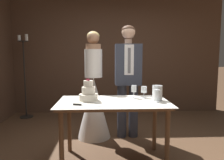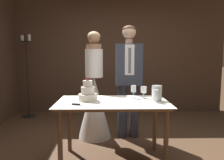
{
  "view_description": "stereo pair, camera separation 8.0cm",
  "coord_description": "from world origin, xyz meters",
  "px_view_note": "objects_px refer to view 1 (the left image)",
  "views": [
    {
      "loc": [
        -0.32,
        -2.72,
        1.36
      ],
      "look_at": [
        -0.18,
        0.35,
        0.99
      ],
      "focal_mm": 35.0,
      "sensor_mm": 36.0,
      "label": 1
    },
    {
      "loc": [
        -0.24,
        -2.72,
        1.36
      ],
      "look_at": [
        -0.18,
        0.35,
        0.99
      ],
      "focal_mm": 35.0,
      "sensor_mm": 36.0,
      "label": 2
    }
  ],
  "objects_px": {
    "wine_glass_middle": "(144,90)",
    "hurricane_candle": "(157,93)",
    "tiered_cake": "(88,93)",
    "groom": "(128,75)",
    "candle_stand": "(25,80)",
    "wine_glass_near": "(134,89)",
    "wine_glass_far": "(157,93)",
    "cake_table": "(113,109)",
    "bride": "(94,100)",
    "cake_knife": "(84,105)"
  },
  "relations": [
    {
      "from": "cake_knife",
      "to": "wine_glass_middle",
      "type": "relative_size",
      "value": 2.75
    },
    {
      "from": "cake_knife",
      "to": "groom",
      "type": "bearing_deg",
      "value": 75.22
    },
    {
      "from": "wine_glass_far",
      "to": "candle_stand",
      "type": "bearing_deg",
      "value": 137.76
    },
    {
      "from": "wine_glass_near",
      "to": "hurricane_candle",
      "type": "distance_m",
      "value": 0.32
    },
    {
      "from": "groom",
      "to": "candle_stand",
      "type": "distance_m",
      "value": 2.39
    },
    {
      "from": "bride",
      "to": "groom",
      "type": "bearing_deg",
      "value": -0.04
    },
    {
      "from": "candle_stand",
      "to": "cake_knife",
      "type": "bearing_deg",
      "value": -57.37
    },
    {
      "from": "cake_table",
      "to": "wine_glass_far",
      "type": "distance_m",
      "value": 0.57
    },
    {
      "from": "wine_glass_near",
      "to": "wine_glass_far",
      "type": "distance_m",
      "value": 0.36
    },
    {
      "from": "cake_table",
      "to": "hurricane_candle",
      "type": "xyz_separation_m",
      "value": [
        0.56,
        0.04,
        0.18
      ]
    },
    {
      "from": "bride",
      "to": "candle_stand",
      "type": "bearing_deg",
      "value": 141.24
    },
    {
      "from": "cake_table",
      "to": "wine_glass_middle",
      "type": "distance_m",
      "value": 0.5
    },
    {
      "from": "hurricane_candle",
      "to": "cake_table",
      "type": "bearing_deg",
      "value": -175.83
    },
    {
      "from": "bride",
      "to": "cake_knife",
      "type": "bearing_deg",
      "value": -93.79
    },
    {
      "from": "wine_glass_near",
      "to": "wine_glass_far",
      "type": "xyz_separation_m",
      "value": [
        0.25,
        -0.26,
        -0.02
      ]
    },
    {
      "from": "wine_glass_near",
      "to": "candle_stand",
      "type": "distance_m",
      "value": 2.76
    },
    {
      "from": "cake_table",
      "to": "tiered_cake",
      "type": "distance_m",
      "value": 0.37
    },
    {
      "from": "tiered_cake",
      "to": "cake_knife",
      "type": "height_order",
      "value": "tiered_cake"
    },
    {
      "from": "candle_stand",
      "to": "wine_glass_near",
      "type": "bearing_deg",
      "value": -41.69
    },
    {
      "from": "cake_table",
      "to": "wine_glass_far",
      "type": "height_order",
      "value": "wine_glass_far"
    },
    {
      "from": "wine_glass_near",
      "to": "bride",
      "type": "distance_m",
      "value": 0.88
    },
    {
      "from": "tiered_cake",
      "to": "wine_glass_middle",
      "type": "xyz_separation_m",
      "value": [
        0.73,
        0.14,
        0.01
      ]
    },
    {
      "from": "cake_table",
      "to": "candle_stand",
      "type": "relative_size",
      "value": 0.78
    },
    {
      "from": "bride",
      "to": "groom",
      "type": "height_order",
      "value": "groom"
    },
    {
      "from": "wine_glass_middle",
      "to": "hurricane_candle",
      "type": "relative_size",
      "value": 0.82
    },
    {
      "from": "tiered_cake",
      "to": "wine_glass_near",
      "type": "bearing_deg",
      "value": 12.0
    },
    {
      "from": "cake_knife",
      "to": "candle_stand",
      "type": "height_order",
      "value": "candle_stand"
    },
    {
      "from": "cake_knife",
      "to": "hurricane_candle",
      "type": "xyz_separation_m",
      "value": [
        0.91,
        0.26,
        0.08
      ]
    },
    {
      "from": "tiered_cake",
      "to": "groom",
      "type": "bearing_deg",
      "value": 51.97
    },
    {
      "from": "cake_table",
      "to": "wine_glass_near",
      "type": "relative_size",
      "value": 7.97
    },
    {
      "from": "cake_table",
      "to": "tiered_cake",
      "type": "relative_size",
      "value": 4.97
    },
    {
      "from": "wine_glass_far",
      "to": "hurricane_candle",
      "type": "bearing_deg",
      "value": 73.86
    },
    {
      "from": "wine_glass_near",
      "to": "groom",
      "type": "height_order",
      "value": "groom"
    },
    {
      "from": "wine_glass_middle",
      "to": "wine_glass_far",
      "type": "relative_size",
      "value": 1.01
    },
    {
      "from": "cake_table",
      "to": "groom",
      "type": "distance_m",
      "value": 0.92
    },
    {
      "from": "cake_table",
      "to": "bride",
      "type": "bearing_deg",
      "value": 108.83
    },
    {
      "from": "wine_glass_far",
      "to": "bride",
      "type": "relative_size",
      "value": 0.09
    },
    {
      "from": "bride",
      "to": "candle_stand",
      "type": "xyz_separation_m",
      "value": [
        -1.5,
        1.21,
        0.2
      ]
    },
    {
      "from": "wine_glass_near",
      "to": "hurricane_candle",
      "type": "xyz_separation_m",
      "value": [
        0.28,
        -0.14,
        -0.03
      ]
    },
    {
      "from": "tiered_cake",
      "to": "bride",
      "type": "bearing_deg",
      "value": 87.27
    },
    {
      "from": "cake_table",
      "to": "bride",
      "type": "xyz_separation_m",
      "value": [
        -0.28,
        0.81,
        -0.06
      ]
    },
    {
      "from": "wine_glass_middle",
      "to": "candle_stand",
      "type": "relative_size",
      "value": 0.09
    },
    {
      "from": "cake_knife",
      "to": "bride",
      "type": "relative_size",
      "value": 0.25
    },
    {
      "from": "cake_knife",
      "to": "wine_glass_far",
      "type": "distance_m",
      "value": 0.89
    },
    {
      "from": "cake_table",
      "to": "tiered_cake",
      "type": "height_order",
      "value": "tiered_cake"
    },
    {
      "from": "hurricane_candle",
      "to": "bride",
      "type": "relative_size",
      "value": 0.11
    },
    {
      "from": "candle_stand",
      "to": "cake_table",
      "type": "bearing_deg",
      "value": -48.6
    },
    {
      "from": "cake_table",
      "to": "bride",
      "type": "relative_size",
      "value": 0.81
    },
    {
      "from": "wine_glass_far",
      "to": "bride",
      "type": "xyz_separation_m",
      "value": [
        -0.8,
        0.89,
        -0.26
      ]
    },
    {
      "from": "cake_table",
      "to": "tiered_cake",
      "type": "xyz_separation_m",
      "value": [
        -0.31,
        0.06,
        0.19
      ]
    }
  ]
}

